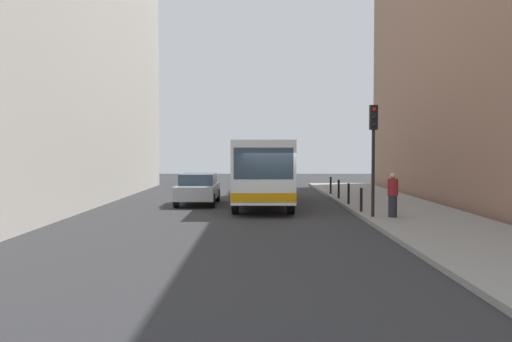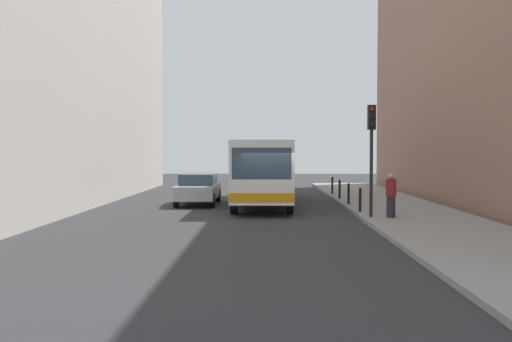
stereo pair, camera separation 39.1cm
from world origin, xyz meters
The scene contains 11 objects.
ground_plane centered at (0.00, 0.00, 0.00)m, with size 80.00×80.00×0.00m, color #2D2D30.
sidewalk centered at (5.40, 0.00, 0.07)m, with size 4.40×40.00×0.15m, color gray.
building_left centered at (-11.50, 4.00, 7.96)m, with size 7.00×32.00×15.92m, color #BCB7AD.
bus centered at (-0.45, 5.04, 1.73)m, with size 2.58×11.03×3.00m.
car_beside_bus centered at (-3.54, 5.05, 0.78)m, with size 1.88×4.41×1.48m.
traffic_light centered at (3.55, -1.16, 3.01)m, with size 0.28×0.33×4.10m.
bollard_near centered at (3.45, 0.59, 0.62)m, with size 0.11×0.11×0.95m, color black.
bollard_mid centered at (3.45, 3.61, 0.62)m, with size 0.11×0.11×0.95m, color black.
bollard_far centered at (3.45, 6.64, 0.62)m, with size 0.11×0.11×0.95m, color black.
bollard_farthest centered at (3.45, 9.66, 0.62)m, with size 0.11×0.11×0.95m, color black.
pedestrian_near_signal centered at (4.25, -1.27, 0.96)m, with size 0.38×0.38×1.63m.
Camera 1 is at (-0.76, -21.54, 2.60)m, focal length 39.03 mm.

